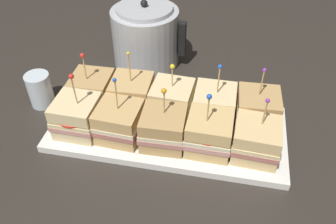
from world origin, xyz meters
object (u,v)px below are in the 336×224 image
Objects in this scene: serving_platter at (168,129)px; drinking_glass at (40,90)px; sandwich_front_far_right at (256,140)px; sandwich_front_left at (119,122)px; sandwich_front_center at (163,128)px; sandwich_front_right at (209,133)px; sandwich_back_far_left at (92,90)px; sandwich_back_center at (172,100)px; sandwich_back_left at (132,95)px; kettle_steel at (146,36)px; sandwich_back_far_right at (257,110)px; sandwich_back_right at (214,105)px; sandwich_front_far_left at (77,116)px.

drinking_glass reaches higher than serving_platter.
sandwich_front_left is at bearing -179.83° from sandwich_front_far_right.
sandwich_front_right reaches higher than sandwich_front_center.
sandwich_back_far_left reaches higher than sandwich_back_center.
kettle_steel is at bearing 95.51° from sandwich_back_left.
sandwich_back_left reaches higher than sandwich_front_center.
drinking_glass is (-0.22, -0.25, -0.04)m from kettle_steel.
sandwich_front_center is at bearing -179.41° from sandwich_front_far_right.
sandwich_back_left is (-0.10, 0.10, 0.00)m from sandwich_front_center.
kettle_steel is at bearing 143.73° from sandwich_back_far_right.
sandwich_back_center is at bearing 135.55° from sandwich_front_right.
sandwich_front_right reaches higher than sandwich_front_far_right.
sandwich_back_center is 0.10m from sandwich_back_right.
sandwich_front_far_left is (-0.20, -0.05, 0.05)m from serving_platter.
sandwich_back_right is at bearing 0.42° from sandwich_back_center.
sandwich_front_left is 1.13× the size of sandwich_back_center.
kettle_steel is (-0.02, 0.34, 0.03)m from sandwich_front_left.
sandwich_front_far_left is at bearing -33.52° from drinking_glass.
serving_platter is 0.13m from sandwich_back_right.
kettle_steel reaches higher than sandwich_back_center.
serving_platter is 0.07m from sandwich_back_center.
sandwich_front_center is at bearing -0.65° from sandwich_front_left.
sandwich_front_far_left is at bearing -152.88° from sandwich_back_center.
kettle_steel is at bearing 133.46° from sandwich_back_right.
sandwich_back_left is at bearing 134.60° from sandwich_front_center.
drinking_glass is (-0.25, -0.01, -0.02)m from sandwich_back_left.
sandwich_front_far_right is 0.10m from sandwich_back_far_right.
sandwich_front_center is at bearing -26.60° from sandwich_back_far_left.
drinking_glass is at bearing 146.48° from sandwich_front_far_left.
sandwich_front_far_left is 1.11× the size of sandwich_front_far_right.
sandwich_back_far_left is at bearing 179.46° from sandwich_back_left.
drinking_glass is (-0.45, 0.09, -0.02)m from sandwich_front_right.
serving_platter is 2.58× the size of kettle_steel.
sandwich_back_far_right reaches higher than sandwich_back_far_left.
sandwich_back_center is (-0.10, 0.10, -0.00)m from sandwich_front_right.
sandwich_front_right is (0.10, 0.00, 0.00)m from sandwich_front_center.
sandwich_front_left is 1.06× the size of sandwich_back_far_left.
sandwich_front_far_right is (0.20, -0.05, 0.05)m from serving_platter.
sandwich_front_center is 0.92× the size of sandwich_back_far_right.
sandwich_front_center is (0.20, 0.00, -0.00)m from sandwich_front_far_left.
sandwich_front_right is 0.97× the size of sandwich_back_far_right.
sandwich_back_far_right is (0.00, 0.10, 0.00)m from sandwich_front_far_right.
sandwich_front_left is at bearing -91.46° from sandwich_back_left.
sandwich_back_far_right is (0.31, 0.10, 0.00)m from sandwich_front_left.
sandwich_front_right is at bearing -44.45° from sandwich_back_center.
sandwich_back_far_right is (0.21, 0.10, 0.00)m from sandwich_front_center.
sandwich_back_right is at bearing 0.17° from sandwich_back_far_left.
sandwich_back_left is 1.17× the size of sandwich_back_center.
sandwich_back_right reaches higher than sandwich_front_right.
sandwich_front_far_right is 0.94× the size of sandwich_back_far_right.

